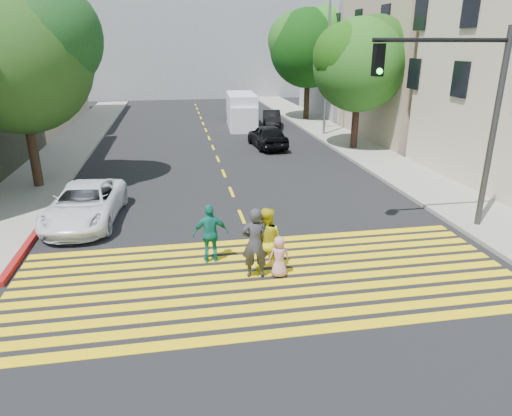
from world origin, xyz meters
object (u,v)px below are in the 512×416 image
object	(u,v)px
tree_left	(19,52)
tree_right_far	(310,44)
pedestrian_extra	(211,234)
pedestrian_woman	(266,240)
pedestrian_child	(279,257)
traffic_signal	(463,104)
white_van	(242,112)
tree_right_near	(361,60)
dark_car_parked	(272,119)
silver_car	(238,111)
white_sedan	(85,204)
dark_car_near	(267,136)
pedestrian_man	(255,243)

from	to	relation	value
tree_left	tree_right_far	size ratio (longest dim) A/B	0.95
pedestrian_extra	pedestrian_woman	bearing A→B (deg)	145.75
pedestrian_child	traffic_signal	bearing A→B (deg)	-159.91
pedestrian_child	pedestrian_extra	world-z (taller)	pedestrian_extra
white_van	tree_right_near	bearing A→B (deg)	-53.46
tree_right_far	dark_car_parked	xyz separation A→B (m)	(-3.54, -2.62, -5.32)
pedestrian_child	silver_car	bearing A→B (deg)	-94.85
silver_car	white_van	bearing A→B (deg)	91.85
tree_left	white_sedan	xyz separation A→B (m)	(2.62, -4.50, -4.97)
tree_right_far	dark_car_parked	distance (m)	6.90
tree_right_far	dark_car_near	bearing A→B (deg)	-118.44
white_sedan	traffic_signal	xyz separation A→B (m)	(12.02, -2.90, 3.52)
tree_right_near	white_van	world-z (taller)	tree_right_near
pedestrian_man	dark_car_near	world-z (taller)	pedestrian_man
pedestrian_woman	pedestrian_extra	xyz separation A→B (m)	(-1.41, 0.88, -0.06)
tree_right_far	pedestrian_child	xyz separation A→B (m)	(-8.21, -25.80, -5.36)
silver_car	dark_car_parked	size ratio (longest dim) A/B	1.34
white_sedan	dark_car_parked	distance (m)	20.91
white_van	traffic_signal	distance (m)	21.50
dark_car_parked	white_van	bearing A→B (deg)	-168.46
traffic_signal	pedestrian_child	bearing A→B (deg)	-160.61
traffic_signal	tree_right_far	bearing A→B (deg)	85.35
pedestrian_man	tree_right_near	bearing A→B (deg)	-114.53
pedestrian_man	pedestrian_extra	world-z (taller)	pedestrian_man
dark_car_near	tree_right_near	bearing A→B (deg)	159.06
dark_car_parked	pedestrian_man	bearing A→B (deg)	-93.15
dark_car_near	traffic_signal	world-z (taller)	traffic_signal
tree_right_far	silver_car	bearing A→B (deg)	165.50
pedestrian_extra	dark_car_near	distance (m)	15.51
dark_car_parked	white_van	world-z (taller)	white_van
dark_car_parked	pedestrian_child	bearing A→B (deg)	-91.59
pedestrian_extra	silver_car	bearing A→B (deg)	-101.99
traffic_signal	tree_left	bearing A→B (deg)	153.32
tree_right_near	dark_car_parked	size ratio (longest dim) A/B	2.02
tree_left	dark_car_near	distance (m)	13.92
tree_left	traffic_signal	size ratio (longest dim) A/B	1.29
pedestrian_child	pedestrian_extra	xyz separation A→B (m)	(-1.72, 1.21, 0.29)
pedestrian_extra	dark_car_parked	distance (m)	22.89
dark_car_parked	traffic_signal	distance (m)	21.37
tree_right_far	white_van	world-z (taller)	tree_right_far
tree_right_near	dark_car_parked	bearing A→B (deg)	110.57
pedestrian_man	dark_car_parked	size ratio (longest dim) A/B	0.53
pedestrian_man	dark_car_parked	bearing A→B (deg)	-96.97
silver_car	tree_right_near	bearing A→B (deg)	118.61
traffic_signal	pedestrian_man	bearing A→B (deg)	-163.04
tree_right_near	pedestrian_extra	size ratio (longest dim) A/B	4.34
pedestrian_man	tree_right_far	bearing A→B (deg)	-103.01
white_sedan	dark_car_near	bearing A→B (deg)	55.99
pedestrian_man	white_van	xyz separation A→B (m)	(3.03, 23.01, 0.20)
tree_right_near	silver_car	size ratio (longest dim) A/B	1.50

